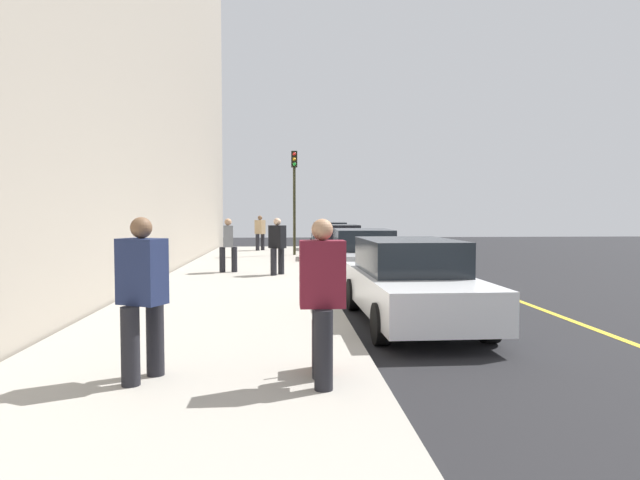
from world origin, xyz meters
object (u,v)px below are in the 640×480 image
(traffic_light_pole, at_px, (294,185))
(parked_car_charcoal, at_px, (330,237))
(parked_car_maroon, at_px, (339,243))
(pedestrian_black_coat, at_px, (277,245))
(pedestrian_burgundy_coat, at_px, (322,296))
(pedestrian_navy_coat, at_px, (142,294))
(parked_car_white, at_px, (410,281))
(pedestrian_grey_coat, at_px, (228,244))
(parked_car_silver, at_px, (363,255))
(pedestrian_tan_coat, at_px, (260,232))
(rolling_suitcase, at_px, (322,346))

(traffic_light_pole, bearing_deg, parked_car_charcoal, 153.38)
(parked_car_charcoal, bearing_deg, parked_car_maroon, -1.11)
(parked_car_charcoal, height_order, pedestrian_black_coat, pedestrian_black_coat)
(pedestrian_burgundy_coat, bearing_deg, pedestrian_navy_coat, -97.59)
(parked_car_white, height_order, traffic_light_pole, traffic_light_pole)
(pedestrian_navy_coat, bearing_deg, parked_car_white, 132.83)
(parked_car_charcoal, distance_m, pedestrian_grey_coat, 11.24)
(parked_car_maroon, xyz_separation_m, traffic_light_pole, (-1.92, -1.76, 2.44))
(parked_car_maroon, distance_m, parked_car_silver, 6.16)
(pedestrian_navy_coat, bearing_deg, parked_car_silver, 158.02)
(parked_car_white, height_order, pedestrian_grey_coat, pedestrian_grey_coat)
(pedestrian_black_coat, distance_m, pedestrian_burgundy_coat, 10.32)
(parked_car_maroon, relative_size, pedestrian_grey_coat, 2.57)
(parked_car_silver, height_order, pedestrian_tan_coat, pedestrian_tan_coat)
(parked_car_charcoal, distance_m, parked_car_white, 17.80)
(pedestrian_burgundy_coat, bearing_deg, pedestrian_grey_coat, -169.12)
(pedestrian_navy_coat, distance_m, rolling_suitcase, 2.11)
(parked_car_white, relative_size, traffic_light_pole, 1.05)
(parked_car_charcoal, distance_m, pedestrian_navy_coat, 21.69)
(parked_car_charcoal, height_order, pedestrian_grey_coat, pedestrian_grey_coat)
(pedestrian_black_coat, bearing_deg, parked_car_maroon, 156.95)
(parked_car_silver, xyz_separation_m, pedestrian_navy_coat, (9.54, -3.85, 0.35))
(parked_car_charcoal, relative_size, parked_car_maroon, 1.02)
(pedestrian_navy_coat, bearing_deg, parked_car_maroon, 166.54)
(pedestrian_tan_coat, distance_m, pedestrian_burgundy_coat, 20.96)
(parked_car_silver, bearing_deg, pedestrian_black_coat, -101.28)
(pedestrian_navy_coat, bearing_deg, pedestrian_grey_coat, -179.04)
(pedestrian_black_coat, bearing_deg, parked_car_silver, 78.72)
(parked_car_maroon, relative_size, traffic_light_pole, 0.95)
(parked_car_white, distance_m, pedestrian_black_coat, 6.96)
(parked_car_white, distance_m, traffic_light_pole, 14.41)
(pedestrian_tan_coat, xyz_separation_m, traffic_light_pole, (3.02, 1.63, 2.14))
(pedestrian_grey_coat, height_order, pedestrian_burgundy_coat, pedestrian_burgundy_coat)
(pedestrian_tan_coat, distance_m, pedestrian_grey_coat, 9.79)
(pedestrian_tan_coat, height_order, pedestrian_burgundy_coat, pedestrian_burgundy_coat)
(pedestrian_black_coat, distance_m, traffic_light_pole, 7.91)
(parked_car_maroon, relative_size, rolling_suitcase, 4.61)
(rolling_suitcase, bearing_deg, traffic_light_pole, 179.94)
(parked_car_silver, xyz_separation_m, rolling_suitcase, (9.32, -1.87, -0.32))
(parked_car_charcoal, xyz_separation_m, pedestrian_tan_coat, (0.70, -3.50, 0.31))
(pedestrian_grey_coat, relative_size, rolling_suitcase, 1.80)
(parked_car_white, height_order, pedestrian_tan_coat, pedestrian_tan_coat)
(pedestrian_grey_coat, distance_m, pedestrian_navy_coat, 10.86)
(pedestrian_grey_coat, distance_m, rolling_suitcase, 10.88)
(traffic_light_pole, bearing_deg, pedestrian_navy_coat, -6.49)
(pedestrian_tan_coat, relative_size, pedestrian_navy_coat, 0.95)
(parked_car_maroon, distance_m, parked_car_white, 12.16)
(parked_car_maroon, height_order, traffic_light_pole, traffic_light_pole)
(pedestrian_tan_coat, relative_size, rolling_suitcase, 1.84)
(pedestrian_black_coat, relative_size, pedestrian_navy_coat, 0.94)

